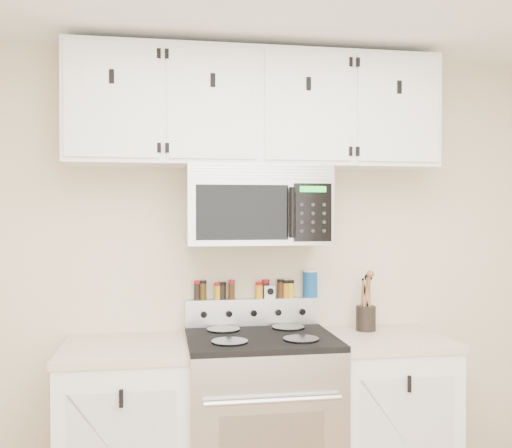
{
  "coord_description": "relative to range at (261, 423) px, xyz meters",
  "views": [
    {
      "loc": [
        -0.5,
        -1.49,
        1.58
      ],
      "look_at": [
        -0.02,
        1.45,
        1.53
      ],
      "focal_mm": 40.0,
      "sensor_mm": 36.0,
      "label": 1
    }
  ],
  "objects": [
    {
      "name": "spice_jar_1",
      "position": [
        -0.28,
        0.28,
        0.67
      ],
      "size": [
        0.04,
        0.04,
        0.11
      ],
      "color": "#412F0F",
      "rests_on": "range"
    },
    {
      "name": "spice_jar_5",
      "position": [
        0.04,
        0.28,
        0.66
      ],
      "size": [
        0.04,
        0.04,
        0.09
      ],
      "color": "orange",
      "rests_on": "range"
    },
    {
      "name": "spice_jar_6",
      "position": [
        0.08,
        0.28,
        0.67
      ],
      "size": [
        0.05,
        0.05,
        0.11
      ],
      "color": "black",
      "rests_on": "range"
    },
    {
      "name": "spice_jar_7",
      "position": [
        0.16,
        0.28,
        0.67
      ],
      "size": [
        0.04,
        0.04,
        0.11
      ],
      "color": "#40210F",
      "rests_on": "range"
    },
    {
      "name": "microwave",
      "position": [
        0.0,
        0.13,
        1.14
      ],
      "size": [
        0.76,
        0.44,
        0.42
      ],
      "color": "#9E9EA3",
      "rests_on": "back_wall"
    },
    {
      "name": "spice_jar_8",
      "position": [
        0.2,
        0.28,
        0.66
      ],
      "size": [
        0.04,
        0.04,
        0.1
      ],
      "color": "orange",
      "rests_on": "range"
    },
    {
      "name": "salt_canister",
      "position": [
        0.34,
        0.28,
        0.69
      ],
      "size": [
        0.09,
        0.09,
        0.16
      ],
      "color": "#14508B",
      "rests_on": "range"
    },
    {
      "name": "kitchen_timer",
      "position": [
        0.1,
        0.28,
        0.65
      ],
      "size": [
        0.07,
        0.06,
        0.07
      ],
      "primitive_type": "cube",
      "rotation": [
        0.0,
        0.0,
        -0.13
      ],
      "color": "white",
      "rests_on": "range"
    },
    {
      "name": "upper_cabinets",
      "position": [
        -0.0,
        0.15,
        1.66
      ],
      "size": [
        2.0,
        0.35,
        0.62
      ],
      "color": "white",
      "rests_on": "back_wall"
    },
    {
      "name": "utensil_crock",
      "position": [
        0.63,
        0.16,
        0.52
      ],
      "size": [
        0.11,
        0.11,
        0.32
      ],
      "color": "black",
      "rests_on": "base_cabinet_right"
    },
    {
      "name": "spice_jar_2",
      "position": [
        -0.2,
        0.28,
        0.66
      ],
      "size": [
        0.04,
        0.04,
        0.09
      ],
      "color": "gold",
      "rests_on": "range"
    },
    {
      "name": "spice_jar_4",
      "position": [
        -0.12,
        0.28,
        0.67
      ],
      "size": [
        0.04,
        0.04,
        0.11
      ],
      "color": "#3F250F",
      "rests_on": "range"
    },
    {
      "name": "spice_jar_3",
      "position": [
        -0.17,
        0.28,
        0.66
      ],
      "size": [
        0.04,
        0.04,
        0.1
      ],
      "color": "black",
      "rests_on": "range"
    },
    {
      "name": "range",
      "position": [
        0.0,
        0.0,
        0.0
      ],
      "size": [
        0.76,
        0.65,
        1.1
      ],
      "color": "#B7B7BA",
      "rests_on": "floor"
    },
    {
      "name": "back_wall",
      "position": [
        0.0,
        0.32,
        0.76
      ],
      "size": [
        3.5,
        0.01,
        2.5
      ],
      "primitive_type": "cube",
      "color": "beige",
      "rests_on": "floor"
    },
    {
      "name": "base_cabinet_left",
      "position": [
        -0.69,
        0.02,
        -0.03
      ],
      "size": [
        0.64,
        0.62,
        0.92
      ],
      "color": "white",
      "rests_on": "floor"
    },
    {
      "name": "spice_jar_0",
      "position": [
        -0.31,
        0.28,
        0.67
      ],
      "size": [
        0.04,
        0.04,
        0.11
      ],
      "color": "black",
      "rests_on": "range"
    },
    {
      "name": "base_cabinet_right",
      "position": [
        0.69,
        0.02,
        -0.03
      ],
      "size": [
        0.64,
        0.62,
        0.92
      ],
      "color": "white",
      "rests_on": "floor"
    },
    {
      "name": "spice_jar_9",
      "position": [
        0.22,
        0.28,
        0.66
      ],
      "size": [
        0.04,
        0.04,
        0.1
      ],
      "color": "gold",
      "rests_on": "range"
    }
  ]
}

